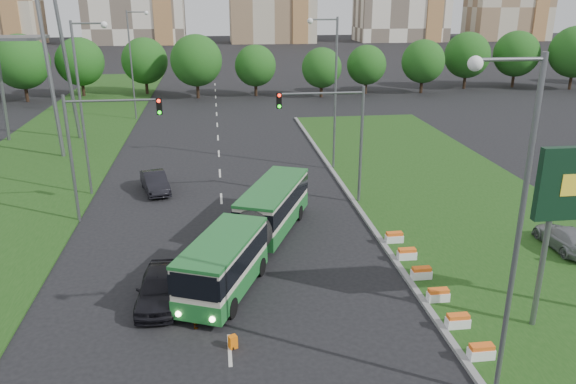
{
  "coord_description": "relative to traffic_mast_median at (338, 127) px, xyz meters",
  "views": [
    {
      "loc": [
        -3.17,
        -25.37,
        13.53
      ],
      "look_at": [
        0.88,
        5.45,
        2.6
      ],
      "focal_mm": 35.0,
      "sensor_mm": 36.0,
      "label": 1
    }
  ],
  "objects": [
    {
      "name": "ground",
      "position": [
        -4.78,
        -10.0,
        -5.35
      ],
      "size": [
        360.0,
        360.0,
        0.0
      ],
      "primitive_type": "plane",
      "color": "black",
      "rests_on": "ground"
    },
    {
      "name": "left_verge",
      "position": [
        -22.78,
        15.0,
        -5.3
      ],
      "size": [
        12.0,
        110.0,
        0.1
      ],
      "primitive_type": "cube",
      "color": "#1A4213",
      "rests_on": "ground"
    },
    {
      "name": "lane_markings",
      "position": [
        -7.78,
        10.0,
        -5.35
      ],
      "size": [
        0.2,
        100.0,
        0.01
      ],
      "primitive_type": null,
      "color": "beige",
      "rests_on": "ground"
    },
    {
      "name": "articulated_bus",
      "position": [
        -6.44,
        -7.35,
        -3.82
      ],
      "size": [
        2.37,
        15.19,
        2.5
      ],
      "rotation": [
        0.0,
        0.0,
        -0.4
      ],
      "color": "beige",
      "rests_on": "ground"
    },
    {
      "name": "flower_planters",
      "position": [
        1.92,
        -12.5,
        -4.9
      ],
      "size": [
        1.1,
        11.5,
        0.6
      ],
      "primitive_type": null,
      "color": "white",
      "rests_on": "grass_median"
    },
    {
      "name": "street_lamps",
      "position": [
        -7.78,
        0.0,
        0.65
      ],
      "size": [
        36.0,
        60.0,
        12.0
      ],
      "primitive_type": null,
      "color": "slate",
      "rests_on": "ground"
    },
    {
      "name": "car_left_far",
      "position": [
        -12.49,
        4.11,
        -4.62
      ],
      "size": [
        2.63,
        4.68,
        1.46
      ],
      "primitive_type": "imported",
      "rotation": [
        0.0,
        0.0,
        0.26
      ],
      "color": "black",
      "rests_on": "ground"
    },
    {
      "name": "traffic_mast_left",
      "position": [
        -15.16,
        -1.0,
        0.0
      ],
      "size": [
        5.76,
        0.32,
        8.0
      ],
      "color": "slate",
      "rests_on": "ground"
    },
    {
      "name": "car_median",
      "position": [
        11.06,
        -9.05,
        -4.56
      ],
      "size": [
        1.8,
        4.43,
        1.29
      ],
      "primitive_type": "imported",
      "rotation": [
        0.0,
        0.0,
        3.14
      ],
      "color": "gray",
      "rests_on": "grass_median"
    },
    {
      "name": "traffic_mast_median",
      "position": [
        0.0,
        0.0,
        0.0
      ],
      "size": [
        5.76,
        0.32,
        8.0
      ],
      "color": "slate",
      "rests_on": "ground"
    },
    {
      "name": "pedestrian",
      "position": [
        -9.19,
        -14.1,
        -4.52
      ],
      "size": [
        0.49,
        0.66,
        1.65
      ],
      "primitive_type": "imported",
      "rotation": [
        0.0,
        0.0,
        1.73
      ],
      "color": "gray",
      "rests_on": "ground"
    },
    {
      "name": "shopping_trolley",
      "position": [
        -7.64,
        -15.86,
        -5.07
      ],
      "size": [
        0.32,
        0.34,
        0.56
      ],
      "rotation": [
        0.0,
        0.0,
        0.4
      ],
      "color": "orange",
      "rests_on": "ground"
    },
    {
      "name": "grass_median",
      "position": [
        8.22,
        -2.0,
        -5.27
      ],
      "size": [
        14.0,
        60.0,
        0.15
      ],
      "primitive_type": "cube",
      "color": "#1A4213",
      "rests_on": "ground"
    },
    {
      "name": "tree_line",
      "position": [
        5.22,
        45.0,
        -0.85
      ],
      "size": [
        120.0,
        8.0,
        9.0
      ],
      "primitive_type": null,
      "color": "#1E5416",
      "rests_on": "ground"
    },
    {
      "name": "median_kerb",
      "position": [
        1.27,
        -2.0,
        -5.26
      ],
      "size": [
        0.3,
        60.0,
        0.18
      ],
      "primitive_type": "cube",
      "color": "gray",
      "rests_on": "ground"
    },
    {
      "name": "car_left_near",
      "position": [
        -10.86,
        -11.85,
        -4.55
      ],
      "size": [
        2.08,
        4.77,
        1.6
      ],
      "primitive_type": "imported",
      "rotation": [
        0.0,
        0.0,
        -0.04
      ],
      "color": "black",
      "rests_on": "ground"
    }
  ]
}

